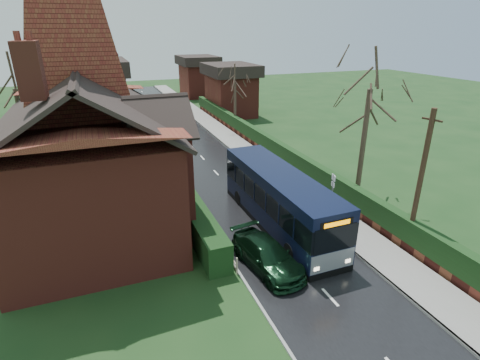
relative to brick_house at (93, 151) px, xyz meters
name	(u,v)px	position (x,y,z in m)	size (l,w,h in m)	color
ground	(270,232)	(8.73, -4.78, -4.38)	(140.00, 140.00, 0.00)	#25421C
road	(216,173)	(8.73, 5.22, -4.37)	(6.00, 100.00, 0.02)	black
pavement	(264,166)	(12.98, 5.22, -4.31)	(2.50, 100.00, 0.14)	slate
kerb_right	(251,167)	(11.78, 5.22, -4.31)	(0.12, 100.00, 0.14)	gray
kerb_left	(178,177)	(5.68, 5.22, -4.33)	(0.12, 100.00, 0.10)	gray
front_hedge	(182,195)	(4.83, 0.22, -3.58)	(1.20, 16.00, 1.60)	black
picket_fence	(193,198)	(5.58, 0.22, -3.93)	(0.10, 16.00, 0.90)	gray
right_wall_hedge	(282,153)	(14.53, 5.22, -3.36)	(0.60, 50.00, 1.80)	maroon
brick_house	(93,151)	(0.00, 0.00, 0.00)	(9.30, 14.60, 10.30)	maroon
bus	(280,200)	(9.53, -4.25, -2.76)	(2.57, 10.79, 3.27)	black
car_silver	(179,161)	(6.24, 7.22, -3.70)	(1.59, 3.94, 1.34)	#ACADB0
car_green	(267,255)	(7.13, -7.78, -3.70)	(1.89, 4.64, 1.35)	black
car_distant	(156,103)	(8.72, 33.56, -3.67)	(1.49, 4.26, 1.40)	black
bus_stop_sign	(332,190)	(12.73, -4.72, -2.45)	(0.17, 0.44, 2.92)	slate
telegraph_pole	(420,184)	(14.53, -9.10, -0.61)	(0.29, 0.95, 7.44)	black
tree_right_near	(371,81)	(16.58, -2.31, 3.33)	(4.78, 4.78, 10.31)	#3E2F24
tree_right_far	(235,79)	(14.73, 16.92, 1.36)	(3.98, 3.98, 7.68)	#3D2C24
tree_house_side	(13,82)	(-4.54, 8.47, 2.96)	(4.32, 4.32, 9.81)	#33291E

